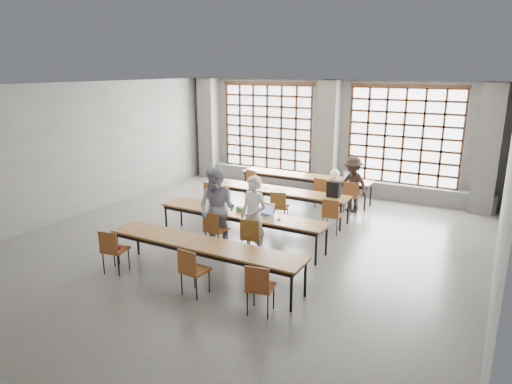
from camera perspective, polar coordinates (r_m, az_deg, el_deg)
floor at (r=10.37m, az=-1.52°, el=-6.52°), size 11.00×11.00×0.00m
ceiling at (r=9.64m, az=-1.67°, el=13.18°), size 11.00×11.00×0.00m
wall_back at (r=14.79m, az=9.37°, el=6.91°), size 10.00×0.00×10.00m
wall_left at (r=13.08m, az=-20.90°, el=5.04°), size 0.00×11.00×11.00m
wall_right at (r=8.55m, az=28.65°, el=-0.87°), size 0.00×11.00×11.00m
column_left at (r=16.59m, az=-5.88°, el=7.93°), size 0.60×0.55×3.50m
column_mid at (r=14.52m, az=8.99°, el=6.78°), size 0.60×0.55×3.50m
column_right at (r=13.68m, az=27.01°, el=4.78°), size 0.60×0.55×3.50m
window_left at (r=15.59m, az=1.42°, el=8.09°), size 3.32×0.12×3.00m
window_right at (r=14.10m, az=17.96°, el=6.59°), size 3.32×0.12×3.00m
sill_ledge at (r=14.89m, az=8.86°, el=1.10°), size 9.80×0.35×0.50m
desk_row_a at (r=13.76m, az=6.19°, el=1.80°), size 4.00×0.70×0.73m
desk_row_b at (r=12.14m, az=2.43°, el=0.05°), size 4.00×0.70×0.73m
desk_row_c at (r=10.20m, az=-1.89°, el=-2.94°), size 4.00×0.70×0.73m
desk_row_d at (r=8.54m, az=-6.56°, el=-6.74°), size 4.00×0.70×0.73m
chair_back_left at (r=13.85m, az=-0.27°, el=1.43°), size 0.53×0.53×0.88m
chair_back_mid at (r=12.94m, az=8.30°, el=0.28°), size 0.48×0.48×0.88m
chair_back_right at (r=12.69m, az=11.78°, el=-0.19°), size 0.48×0.48×0.88m
chair_mid_left at (r=12.44m, az=-5.47°, el=-0.25°), size 0.45×0.45×0.88m
chair_mid_centre at (r=11.46m, az=2.89°, el=-1.55°), size 0.51×0.51×0.88m
chair_mid_right at (r=10.95m, az=9.42°, el=-2.56°), size 0.45×0.45×0.88m
chair_front_left at (r=9.89m, az=-5.27°, el=-4.37°), size 0.43×0.44×0.88m
chair_front_right at (r=9.44m, az=-0.61°, el=-5.30°), size 0.50×0.50×0.88m
chair_near_left at (r=9.20m, az=-17.50°, el=-6.59°), size 0.49×0.49×0.88m
chair_near_mid at (r=8.02m, az=-8.02°, el=-9.30°), size 0.45×0.46×0.88m
chair_near_right at (r=7.37m, az=0.41°, el=-11.47°), size 0.49×0.50×0.88m
student_male at (r=9.44m, az=-0.32°, el=-3.15°), size 0.70×0.53×1.74m
student_female at (r=9.88m, az=-4.89°, el=-2.12°), size 0.90×0.71×1.82m
student_back at (r=12.76m, az=11.95°, el=0.94°), size 1.13×0.90×1.53m
laptop_front at (r=9.99m, az=1.19°, el=-2.57°), size 0.41×0.37×0.26m
laptop_back at (r=13.39m, az=11.63°, el=1.75°), size 0.44×0.41×0.26m
mouse at (r=9.73m, az=2.87°, el=-3.35°), size 0.11×0.08×0.04m
green_box at (r=10.25m, az=-1.91°, el=-2.19°), size 0.27×0.17×0.09m
phone at (r=10.01m, az=-1.30°, el=-2.86°), size 0.14×0.09×0.01m
paper_sheet_a at (r=12.44m, az=0.07°, el=0.75°), size 0.31×0.22×0.00m
paper_sheet_b at (r=12.22m, az=1.07°, el=0.48°), size 0.31×0.24×0.00m
paper_sheet_c at (r=12.08m, az=2.86°, el=0.30°), size 0.32×0.24×0.00m
backpack at (r=11.52m, az=9.69°, el=0.37°), size 0.32×0.20×0.40m
plastic_bag at (r=13.45m, az=9.83°, el=2.26°), size 0.31×0.28×0.29m
red_pouch at (r=9.27m, az=-17.19°, el=-6.63°), size 0.22×0.15×0.06m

